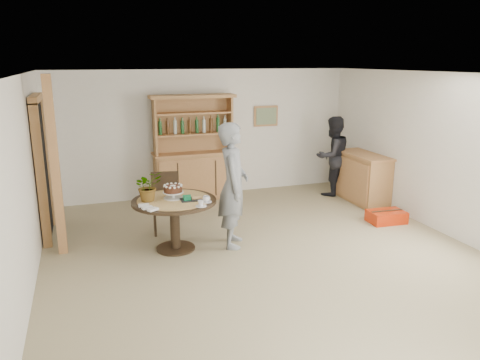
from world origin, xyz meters
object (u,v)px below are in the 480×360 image
object	(u,v)px
sideboard	(363,178)
dining_table	(174,210)
hutch	(194,164)
red_suitcase	(386,217)
dining_chair	(165,198)
adult_person	(333,156)
teen_boy	(233,185)

from	to	relation	value
sideboard	dining_table	size ratio (longest dim) A/B	1.05
hutch	red_suitcase	size ratio (longest dim) A/B	3.28
dining_chair	adult_person	distance (m)	3.70
teen_boy	adult_person	bearing A→B (deg)	-35.05
red_suitcase	hutch	bearing A→B (deg)	141.94
adult_person	sideboard	bearing A→B (deg)	104.98
dining_chair	red_suitcase	xyz separation A→B (m)	(3.60, -0.82, -0.43)
sideboard	adult_person	size ratio (longest dim) A/B	0.79
dining_table	adult_person	distance (m)	4.00
hutch	red_suitcase	distance (m)	3.72
teen_boy	hutch	bearing A→B (deg)	19.70
dining_table	dining_chair	xyz separation A→B (m)	(0.01, 0.83, -0.07)
dining_chair	dining_table	bearing A→B (deg)	-83.63
dining_chair	sideboard	bearing A→B (deg)	12.44
adult_person	dining_table	bearing A→B (deg)	13.98
dining_chair	adult_person	bearing A→B (deg)	22.54
hutch	teen_boy	bearing A→B (deg)	-90.05
teen_boy	dining_table	bearing A→B (deg)	103.04
sideboard	adult_person	xyz separation A→B (m)	(-0.33, 0.62, 0.33)
hutch	dining_chair	bearing A→B (deg)	-117.65
sideboard	adult_person	world-z (taller)	adult_person
sideboard	red_suitcase	bearing A→B (deg)	-103.38
dining_chair	teen_boy	distance (m)	1.31
hutch	dining_chair	world-z (taller)	hutch
sideboard	adult_person	distance (m)	0.77
adult_person	red_suitcase	distance (m)	1.94
hutch	dining_table	bearing A→B (deg)	-109.27
hutch	sideboard	size ratio (longest dim) A/B	1.62
sideboard	teen_boy	bearing A→B (deg)	-156.93
dining_chair	teen_boy	world-z (taller)	teen_boy
hutch	red_suitcase	xyz separation A→B (m)	(2.76, -2.43, -0.59)
teen_boy	red_suitcase	size ratio (longest dim) A/B	2.94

